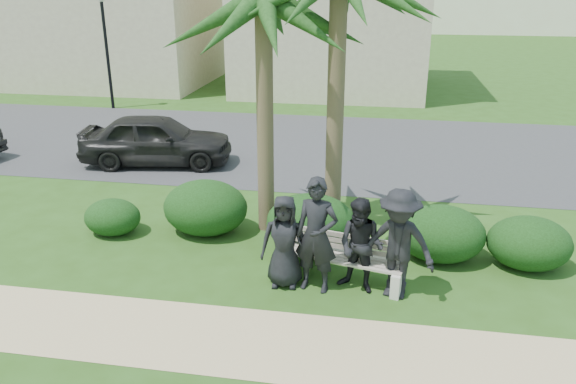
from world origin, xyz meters
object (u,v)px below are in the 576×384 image
man_a (284,241)px  man_d (398,244)px  park_bench (338,261)px  street_lamp (105,30)px  man_b (316,235)px  man_c (361,246)px  palm_left (263,4)px  car_a (157,140)px

man_a → man_d: 1.79m
park_bench → man_a: man_a is taller
street_lamp → man_b: size_ratio=2.26×
man_b → man_d: size_ratio=1.06×
man_c → man_d: bearing=12.1°
park_bench → palm_left: (-1.60, 1.85, 3.97)m
street_lamp → car_a: size_ratio=1.07×
man_a → car_a: bearing=124.8°
man_c → car_a: bearing=155.0°
street_lamp → man_a: street_lamp is taller
park_bench → car_a: size_ratio=0.57×
park_bench → man_d: bearing=-7.6°
man_a → palm_left: 4.20m
park_bench → man_a: size_ratio=1.46×
man_b → car_a: size_ratio=0.47×
park_bench → man_c: (0.37, -0.27, 0.44)m
street_lamp → man_c: size_ratio=2.73×
street_lamp → car_a: 8.11m
man_a → man_c: bearing=-1.9°
man_c → man_a: bearing=-158.6°
palm_left → man_c: bearing=-47.1°
man_a → palm_left: (-0.75, 2.15, 3.53)m
man_c → car_a: (-5.73, 5.74, -0.10)m
man_b → man_d: man_b is taller
palm_left → car_a: bearing=136.1°
street_lamp → man_d: bearing=-48.7°
man_d → palm_left: bearing=155.3°
man_a → man_d: size_ratio=0.86×
man_c → man_d: (0.57, -0.08, 0.12)m
park_bench → palm_left: palm_left is taller
street_lamp → car_a: street_lamp is taller
man_d → car_a: bearing=153.4°
palm_left → car_a: (-3.76, 3.62, -3.63)m
man_a → man_d: (1.79, -0.05, 0.12)m
park_bench → man_c: bearing=-23.7°
street_lamp → palm_left: bearing=-50.7°
street_lamp → man_c: street_lamp is taller
street_lamp → man_a: bearing=-53.7°
palm_left → park_bench: bearing=-49.0°
street_lamp → park_bench: (9.80, -11.86, -2.60)m
park_bench → man_a: bearing=-147.4°
man_a → man_b: man_b is taller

